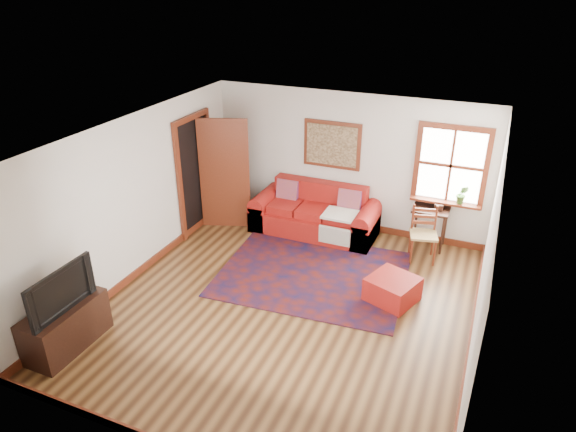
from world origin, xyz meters
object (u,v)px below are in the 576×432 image
at_px(ladder_back_chair, 424,231).
at_px(media_cabinet, 66,326).
at_px(red_leather_sofa, 315,217).
at_px(red_ottoman, 392,289).
at_px(side_table, 430,215).

height_order(ladder_back_chair, media_cabinet, ladder_back_chair).
distance_m(red_leather_sofa, ladder_back_chair, 1.98).
xyz_separation_m(red_leather_sofa, red_ottoman, (1.78, -1.60, -0.11)).
bearing_deg(side_table, ladder_back_chair, -93.76).
relative_size(red_leather_sofa, ladder_back_chair, 2.45).
height_order(red_leather_sofa, ladder_back_chair, ladder_back_chair).
height_order(red_leather_sofa, media_cabinet, red_leather_sofa).
bearing_deg(media_cabinet, red_ottoman, 35.97).
xyz_separation_m(red_leather_sofa, media_cabinet, (-1.81, -4.21, 0.01)).
bearing_deg(red_leather_sofa, side_table, 6.22).
height_order(red_leather_sofa, red_ottoman, red_leather_sofa).
xyz_separation_m(red_leather_sofa, ladder_back_chair, (1.96, -0.22, 0.20)).
relative_size(red_leather_sofa, media_cabinet, 2.07).
xyz_separation_m(red_ottoman, side_table, (0.21, 1.82, 0.42)).
bearing_deg(media_cabinet, ladder_back_chair, 46.67).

